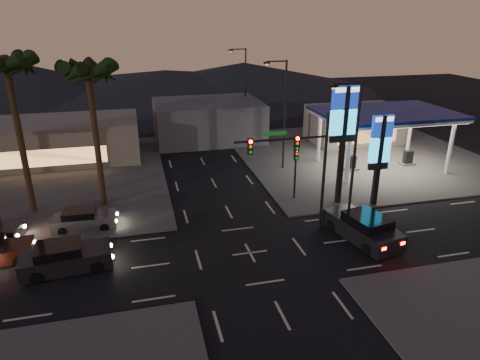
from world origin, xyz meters
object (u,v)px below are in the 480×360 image
object	(u,v)px
gas_station	(386,115)
traffic_signal_mast	(300,158)
pylon_sign_short	(380,147)
pylon_sign_tall	(344,122)
car_lane_b_front	(84,219)
car_lane_a_front	(65,258)
suv_station	(363,228)

from	to	relation	value
gas_station	traffic_signal_mast	bearing A→B (deg)	-140.72
pylon_sign_short	traffic_signal_mast	world-z (taller)	traffic_signal_mast
gas_station	pylon_sign_short	world-z (taller)	pylon_sign_short
pylon_sign_tall	car_lane_b_front	xyz separation A→B (m)	(-18.64, 0.40, -5.74)
car_lane_a_front	suv_station	xyz separation A→B (m)	(18.22, -0.92, 0.08)
car_lane_b_front	pylon_sign_short	bearing A→B (deg)	-3.80
traffic_signal_mast	suv_station	bearing A→B (deg)	-29.14
pylon_sign_tall	car_lane_b_front	distance (m)	19.51
gas_station	pylon_sign_short	size ratio (longest dim) A/B	1.74
gas_station	traffic_signal_mast	size ratio (longest dim) A/B	1.53
car_lane_a_front	suv_station	bearing A→B (deg)	-2.89
gas_station	car_lane_b_front	size ratio (longest dim) A/B	2.80
gas_station	pylon_sign_short	xyz separation A→B (m)	(-5.00, -7.50, -0.42)
gas_station	pylon_sign_tall	bearing A→B (deg)	-139.09
car_lane_b_front	suv_station	xyz separation A→B (m)	(17.67, -6.02, 0.19)
pylon_sign_short	gas_station	bearing A→B (deg)	56.31
traffic_signal_mast	car_lane_a_front	world-z (taller)	traffic_signal_mast
pylon_sign_tall	suv_station	distance (m)	7.95
gas_station	car_lane_a_front	world-z (taller)	gas_station
car_lane_a_front	gas_station	bearing A→B (deg)	22.75
gas_station	suv_station	world-z (taller)	gas_station
traffic_signal_mast	car_lane_b_front	size ratio (longest dim) A/B	1.84
car_lane_a_front	traffic_signal_mast	bearing A→B (deg)	4.67
gas_station	suv_station	size ratio (longest dim) A/B	2.11
gas_station	pylon_sign_short	bearing A→B (deg)	-123.69
pylon_sign_tall	traffic_signal_mast	distance (m)	6.02
gas_station	pylon_sign_tall	distance (m)	10.01
car_lane_a_front	pylon_sign_short	bearing A→B (deg)	9.66
pylon_sign_short	suv_station	xyz separation A→B (m)	(-3.47, -4.61, -3.81)
traffic_signal_mast	car_lane_a_front	xyz separation A→B (m)	(-14.45, -1.18, -4.46)
suv_station	pylon_sign_short	bearing A→B (deg)	53.02
pylon_sign_short	car_lane_b_front	size ratio (longest dim) A/B	1.61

